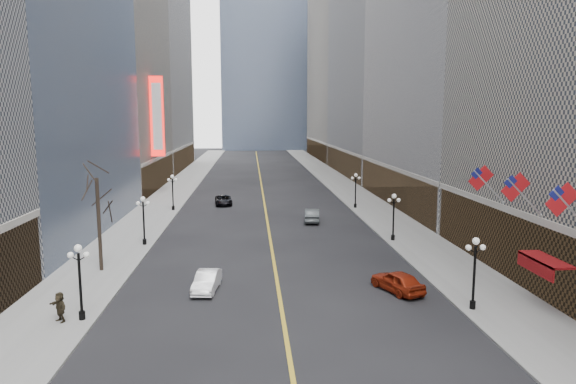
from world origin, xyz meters
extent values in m
cube|color=gray|center=(14.00, 70.00, 0.07)|extent=(6.00, 230.00, 0.15)
cube|color=gray|center=(-14.00, 70.00, 0.07)|extent=(6.00, 230.00, 0.15)
cube|color=gold|center=(0.00, 80.00, 0.01)|extent=(0.25, 200.00, 0.02)
cube|color=#4D3C33|center=(18.40, 68.00, 2.60)|extent=(2.80, 35.00, 5.00)
cube|color=gray|center=(30.00, 106.00, 24.00)|extent=(26.00, 40.00, 48.00)
cube|color=#4D3C33|center=(18.40, 106.00, 2.60)|extent=(2.80, 39.00, 5.00)
cube|color=#A79C8A|center=(30.00, 149.00, 31.00)|extent=(26.00, 46.00, 62.00)
cube|color=#4D3C33|center=(18.40, 149.00, 2.60)|extent=(2.80, 45.00, 5.00)
cube|color=#A79C8A|center=(-30.00, 87.00, 25.00)|extent=(26.00, 30.00, 50.00)
cube|color=#4D3C33|center=(-18.40, 87.00, 2.60)|extent=(2.80, 29.00, 5.00)
cube|color=beige|center=(-30.00, 121.00, 36.00)|extent=(26.00, 38.00, 72.00)
cube|color=#4D3C33|center=(-18.40, 121.00, 2.60)|extent=(2.80, 37.00, 5.00)
cylinder|color=black|center=(11.80, 30.00, 0.40)|extent=(0.36, 0.36, 0.50)
cylinder|color=black|center=(11.80, 30.00, 2.15)|extent=(0.16, 0.16, 4.00)
sphere|color=white|center=(11.80, 30.00, 4.45)|extent=(0.44, 0.44, 0.44)
sphere|color=white|center=(11.35, 30.00, 4.05)|extent=(0.36, 0.36, 0.36)
sphere|color=white|center=(12.25, 30.00, 4.05)|extent=(0.36, 0.36, 0.36)
cylinder|color=black|center=(11.80, 48.00, 0.40)|extent=(0.36, 0.36, 0.50)
cylinder|color=black|center=(11.80, 48.00, 2.15)|extent=(0.16, 0.16, 4.00)
sphere|color=white|center=(11.80, 48.00, 4.45)|extent=(0.44, 0.44, 0.44)
sphere|color=white|center=(11.35, 48.00, 4.05)|extent=(0.36, 0.36, 0.36)
sphere|color=white|center=(12.25, 48.00, 4.05)|extent=(0.36, 0.36, 0.36)
cylinder|color=black|center=(11.80, 66.00, 0.40)|extent=(0.36, 0.36, 0.50)
cylinder|color=black|center=(11.80, 66.00, 2.15)|extent=(0.16, 0.16, 4.00)
sphere|color=white|center=(11.80, 66.00, 4.45)|extent=(0.44, 0.44, 0.44)
sphere|color=white|center=(11.35, 66.00, 4.05)|extent=(0.36, 0.36, 0.36)
sphere|color=white|center=(12.25, 66.00, 4.05)|extent=(0.36, 0.36, 0.36)
cylinder|color=black|center=(-11.80, 30.00, 0.40)|extent=(0.36, 0.36, 0.50)
cylinder|color=black|center=(-11.80, 30.00, 2.15)|extent=(0.16, 0.16, 4.00)
sphere|color=white|center=(-11.80, 30.00, 4.45)|extent=(0.44, 0.44, 0.44)
sphere|color=white|center=(-12.25, 30.00, 4.05)|extent=(0.36, 0.36, 0.36)
sphere|color=white|center=(-11.35, 30.00, 4.05)|extent=(0.36, 0.36, 0.36)
cylinder|color=black|center=(-11.80, 48.00, 0.40)|extent=(0.36, 0.36, 0.50)
cylinder|color=black|center=(-11.80, 48.00, 2.15)|extent=(0.16, 0.16, 4.00)
sphere|color=white|center=(-11.80, 48.00, 4.45)|extent=(0.44, 0.44, 0.44)
sphere|color=white|center=(-12.25, 48.00, 4.05)|extent=(0.36, 0.36, 0.36)
sphere|color=white|center=(-11.35, 48.00, 4.05)|extent=(0.36, 0.36, 0.36)
cylinder|color=black|center=(-11.80, 66.00, 0.40)|extent=(0.36, 0.36, 0.50)
cylinder|color=black|center=(-11.80, 66.00, 2.15)|extent=(0.16, 0.16, 4.00)
sphere|color=white|center=(-11.80, 66.00, 4.45)|extent=(0.44, 0.44, 0.44)
sphere|color=white|center=(-12.25, 66.00, 4.05)|extent=(0.36, 0.36, 0.36)
sphere|color=white|center=(-11.35, 66.00, 4.05)|extent=(0.36, 0.36, 0.36)
cylinder|color=#B2B2B7|center=(15.80, 27.00, 6.80)|extent=(2.49, 0.12, 2.49)
cube|color=red|center=(15.15, 27.00, 7.45)|extent=(1.94, 0.04, 1.94)
cube|color=navy|center=(14.80, 27.00, 7.80)|extent=(0.88, 0.06, 0.88)
cylinder|color=#B2B2B7|center=(15.80, 32.00, 6.80)|extent=(2.49, 0.12, 2.49)
cube|color=red|center=(15.15, 32.00, 7.45)|extent=(1.94, 0.04, 1.94)
cube|color=navy|center=(14.80, 32.00, 7.80)|extent=(0.88, 0.06, 0.88)
cylinder|color=#B2B2B7|center=(15.80, 37.00, 6.80)|extent=(2.49, 0.12, 2.49)
cube|color=red|center=(15.15, 37.00, 7.45)|extent=(1.94, 0.04, 1.94)
cube|color=navy|center=(14.80, 37.00, 7.80)|extent=(0.88, 0.06, 0.88)
cube|color=maroon|center=(16.30, 30.00, 3.20)|extent=(1.40, 4.00, 0.15)
cube|color=maroon|center=(15.65, 30.00, 2.80)|extent=(0.10, 4.00, 0.90)
cube|color=red|center=(-15.90, 80.00, 12.00)|extent=(2.00, 0.50, 12.00)
cube|color=white|center=(-15.85, 80.00, 12.00)|extent=(1.40, 0.55, 10.00)
cylinder|color=#2D231C|center=(-13.50, 40.00, 3.75)|extent=(0.28, 0.28, 7.20)
imported|color=white|center=(-4.95, 35.00, 0.68)|extent=(1.90, 4.25, 1.35)
imported|color=black|center=(-5.60, 70.17, 0.66)|extent=(2.66, 4.95, 1.32)
imported|color=#9E2911|center=(8.15, 33.83, 0.74)|extent=(3.31, 4.71, 1.49)
imported|color=#434849|center=(5.12, 57.87, 0.76)|extent=(2.18, 4.79, 1.52)
imported|color=#2D2719|center=(-12.95, 29.78, 1.03)|extent=(1.51, 1.48, 1.77)
camera|label=1|loc=(-1.82, 0.50, 11.92)|focal=32.00mm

